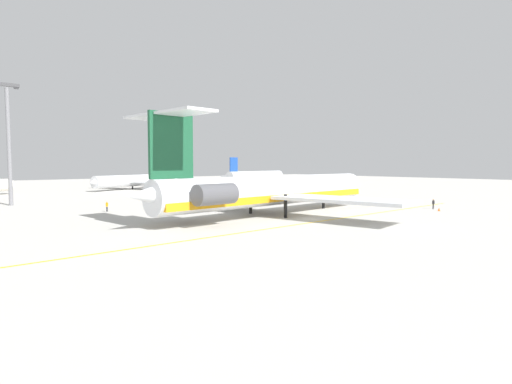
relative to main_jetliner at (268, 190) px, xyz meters
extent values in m
plane|color=#B7B5AD|center=(1.95, -6.38, -3.66)|extent=(346.65, 346.65, 0.00)
cylinder|color=silver|center=(1.29, 0.11, -0.06)|extent=(40.75, 7.70, 4.32)
cone|color=silver|center=(21.48, 1.80, -0.06)|extent=(4.84, 4.51, 4.15)
cone|color=silver|center=(-18.90, -1.59, 0.33)|extent=(6.59, 4.19, 3.67)
cube|color=orange|center=(1.29, 0.11, -1.03)|extent=(39.86, 7.71, 0.95)
cube|color=silver|center=(1.25, 11.31, -0.81)|extent=(7.13, 18.15, 0.43)
cube|color=silver|center=(3.12, -10.95, -0.81)|extent=(10.01, 18.96, 0.43)
cylinder|color=#515156|center=(-12.91, 2.41, 0.27)|extent=(5.59, 2.95, 2.51)
cube|color=silver|center=(-12.85, 1.66, 0.27)|extent=(3.35, 1.65, 0.52)
cylinder|color=#515156|center=(-12.33, -4.53, 0.27)|extent=(5.59, 2.95, 2.51)
cube|color=silver|center=(-12.39, -3.78, 0.27)|extent=(3.35, 1.65, 0.52)
cube|color=#195133|center=(-16.21, -1.36, 5.93)|extent=(5.87, 0.92, 7.66)
cube|color=silver|center=(-16.95, 2.06, 9.45)|extent=(4.57, 6.62, 0.30)
cube|color=silver|center=(-16.37, -4.86, 9.45)|extent=(4.57, 6.62, 0.30)
cylinder|color=black|center=(13.63, 1.15, -2.02)|extent=(0.48, 0.48, 3.28)
cylinder|color=black|center=(-0.35, 3.44, -2.02)|extent=(0.48, 0.48, 3.28)
cylinder|color=black|center=(0.23, -3.45, -2.02)|extent=(0.48, 0.48, 3.28)
cone|color=silver|center=(-19.55, 73.26, -1.35)|extent=(3.16, 3.42, 2.84)
cylinder|color=silver|center=(11.51, 72.16, -1.09)|extent=(26.98, 13.58, 3.32)
cone|color=silver|center=(-1.35, 66.90, -1.09)|extent=(3.71, 3.95, 3.16)
cube|color=silver|center=(14.54, 64.75, -1.43)|extent=(9.27, 13.57, 0.40)
cube|color=silver|center=(8.49, 79.56, -1.43)|extent=(9.27, 13.57, 0.40)
cube|color=#B2191E|center=(22.42, 76.61, 2.83)|extent=(3.48, 1.68, 4.53)
cylinder|color=black|center=(11.51, 72.16, -2.54)|extent=(0.40, 0.40, 2.23)
cylinder|color=silver|center=(63.49, 77.23, -0.80)|extent=(31.00, 10.04, 3.70)
cone|color=silver|center=(78.60, 80.44, -0.80)|extent=(3.69, 4.06, 3.51)
cube|color=silver|center=(61.64, 85.94, -1.17)|extent=(8.19, 14.92, 0.44)
cube|color=silver|center=(65.33, 68.52, -1.17)|extent=(8.19, 14.92, 0.44)
cube|color=#19429E|center=(50.67, 74.51, 3.56)|extent=(4.02, 1.20, 5.04)
cylinder|color=black|center=(63.49, 77.23, -2.42)|extent=(0.44, 0.44, 2.49)
cylinder|color=black|center=(-15.92, 19.94, -3.26)|extent=(0.10, 0.10, 0.79)
cylinder|color=black|center=(-15.78, 19.97, -3.26)|extent=(0.10, 0.10, 0.79)
cylinder|color=orange|center=(-15.85, 19.95, -2.56)|extent=(0.27, 0.27, 0.63)
sphere|color=#DBB28E|center=(-15.85, 19.95, -2.12)|extent=(0.25, 0.25, 0.25)
cylinder|color=orange|center=(-16.02, 19.91, -2.53)|extent=(0.07, 0.07, 0.53)
cylinder|color=orange|center=(-15.68, 20.00, -2.53)|extent=(0.07, 0.07, 0.53)
cylinder|color=black|center=(26.67, -11.38, -3.26)|extent=(0.10, 0.10, 0.80)
cylinder|color=black|center=(26.69, -11.23, -3.26)|extent=(0.10, 0.10, 0.80)
cylinder|color=#262628|center=(26.68, -11.30, -2.54)|extent=(0.27, 0.27, 0.64)
sphere|color=tan|center=(26.68, -11.30, -2.09)|extent=(0.25, 0.25, 0.25)
cylinder|color=#262628|center=(26.66, -11.48, -2.50)|extent=(0.07, 0.07, 0.54)
cylinder|color=#262628|center=(26.70, -11.13, -2.50)|extent=(0.07, 0.07, 0.54)
cone|color=#EA590F|center=(22.99, 14.64, -3.38)|extent=(0.40, 0.40, 0.55)
cone|color=#EA590F|center=(24.60, -13.30, -3.38)|extent=(0.40, 0.40, 0.55)
cone|color=#EA590F|center=(23.09, 16.22, -3.38)|extent=(0.40, 0.40, 0.55)
cube|color=gold|center=(1.29, -8.90, -3.66)|extent=(73.38, 2.90, 0.01)
cylinder|color=slate|center=(-25.32, 40.69, 6.79)|extent=(0.70, 0.70, 20.89)
cube|color=#424244|center=(-25.32, 40.69, 17.73)|extent=(4.00, 0.60, 0.60)
cube|color=#2D2D30|center=(-23.82, 40.69, 17.38)|extent=(0.70, 0.50, 0.44)
camera|label=1|loc=(-40.21, -44.70, 3.84)|focal=29.36mm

